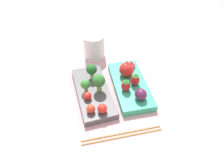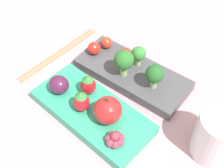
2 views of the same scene
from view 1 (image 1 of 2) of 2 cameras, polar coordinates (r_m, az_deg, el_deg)
The scene contains 16 objects.
ground_plane at distance 0.63m, azimuth -0.34°, elevation -1.68°, with size 4.00×4.00×0.00m, color #C6939E.
bento_box_savoury at distance 0.61m, azimuth -5.34°, elevation -2.59°, with size 0.23×0.11×0.02m.
bento_box_fruit at distance 0.63m, azimuth 5.13°, elevation -0.30°, with size 0.23×0.13×0.02m.
broccoli_floret_0 at distance 0.58m, azimuth -3.80°, elevation 0.78°, with size 0.04×0.04×0.06m.
broccoli_floret_1 at distance 0.63m, azimuth -5.86°, elevation 4.06°, with size 0.03×0.03×0.05m.
broccoli_floret_2 at distance 0.58m, azimuth -7.57°, elevation -0.28°, with size 0.03×0.03×0.04m.
cherry_tomato_0 at distance 0.54m, azimuth -6.11°, elevation -7.10°, with size 0.02×0.02×0.02m.
cherry_tomato_1 at distance 0.54m, azimuth -2.81°, elevation -7.02°, with size 0.03×0.03×0.03m.
cherry_tomato_2 at distance 0.57m, azimuth -7.01°, elevation -3.43°, with size 0.02×0.02×0.02m.
apple at distance 0.64m, azimuth 4.18°, elevation 4.16°, with size 0.05×0.05×0.06m.
strawberry_0 at distance 0.59m, azimuth 3.98°, elevation -0.33°, with size 0.03×0.03×0.04m.
strawberry_1 at distance 0.61m, azimuth 6.65°, elevation 1.34°, with size 0.03×0.03×0.04m.
plum at distance 0.57m, azimuth 8.23°, elevation -2.92°, with size 0.04×0.03×0.03m.
grape_cluster at distance 0.68m, azimuth 5.37°, elevation 5.39°, with size 0.03×0.03×0.02m.
drinking_cup at distance 0.75m, azimuth -5.12°, elevation 10.68°, with size 0.08×0.08×0.09m.
chopsticks_pair at distance 0.53m, azimuth 2.92°, elevation -14.25°, with size 0.04×0.21×0.01m.
Camera 1 is at (-0.42, 0.15, 0.45)m, focal length 32.00 mm.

